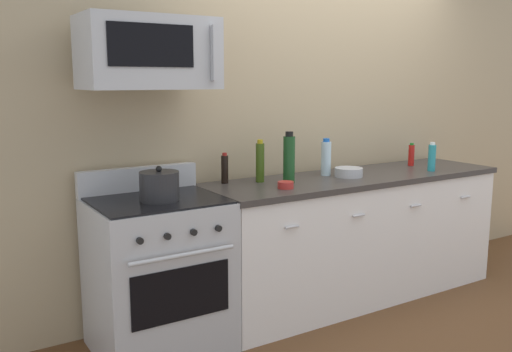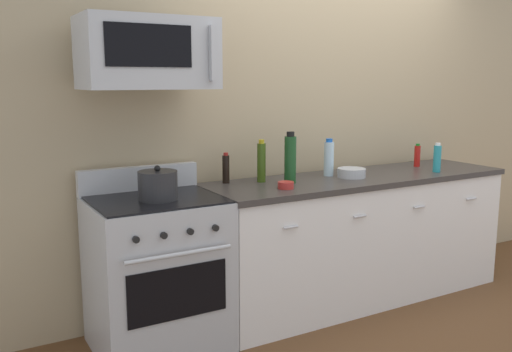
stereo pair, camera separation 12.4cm
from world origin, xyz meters
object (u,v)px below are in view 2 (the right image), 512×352
bottle_olive_oil (261,162)px  bowl_steel_prep (351,172)px  microwave (148,53)px  bottle_hot_sauce_red (417,156)px  stockpot (158,185)px  range_oven (157,272)px  bottle_wine_green (290,159)px  bottle_soy_sauce_dark (226,169)px  bottle_water_clear (329,158)px  bottle_dish_soap (437,158)px  bowl_red_small (286,185)px

bottle_olive_oil → bowl_steel_prep: size_ratio=1.44×
microwave → bowl_steel_prep: size_ratio=3.73×
bottle_hot_sauce_red → stockpot: bearing=-175.9°
range_oven → bottle_hot_sauce_red: 2.29m
microwave → bottle_olive_oil: microwave is taller
range_oven → bottle_olive_oil: bottle_olive_oil is taller
bottle_hot_sauce_red → bowl_steel_prep: (-0.77, -0.12, -0.05)m
bottle_wine_green → stockpot: bottle_wine_green is taller
bottle_soy_sauce_dark → bowl_steel_prep: (0.87, -0.25, -0.06)m
bottle_hot_sauce_red → bowl_steel_prep: size_ratio=0.92×
bottle_water_clear → bottle_soy_sauce_dark: bottle_water_clear is taller
bottle_soy_sauce_dark → stockpot: size_ratio=0.91×
bottle_olive_oil → bowl_steel_prep: 0.67m
bottle_dish_soap → bottle_olive_oil: bottle_olive_oil is taller
stockpot → bottle_water_clear: bearing=6.9°
bottle_dish_soap → bottle_hot_sauce_red: bearing=74.8°
range_oven → bowl_red_small: (0.82, -0.13, 0.47)m
bottle_dish_soap → bottle_wine_green: (-1.20, 0.17, 0.06)m
bottle_hot_sauce_red → bowl_red_small: bearing=-170.4°
bottle_wine_green → bottle_soy_sauce_dark: (-0.37, 0.22, -0.07)m
bowl_red_small → range_oven: bearing=170.8°
microwave → bottle_water_clear: (1.35, 0.07, -0.70)m
microwave → bottle_wine_green: bearing=-2.2°
microwave → bottle_hot_sauce_red: (2.22, 0.06, -0.74)m
bottle_water_clear → bowl_red_small: 0.59m
range_oven → stockpot: 0.54m
bowl_steel_prep → microwave: bearing=177.4°
bottle_soy_sauce_dark → bowl_red_small: size_ratio=1.99×
microwave → bottle_water_clear: 1.52m
bottle_dish_soap → range_oven: bearing=175.6°
bottle_wine_green → bottle_olive_oil: 0.20m
microwave → bottle_olive_oil: bearing=7.0°
range_oven → stockpot: size_ratio=4.74×
bottle_hot_sauce_red → stockpot: size_ratio=0.81×
bowl_red_small → stockpot: size_ratio=0.46×
bottle_dish_soap → bottle_wine_green: size_ratio=0.64×
bowl_red_small → bottle_hot_sauce_red: bearing=9.6°
bottle_wine_green → bottle_dish_soap: bearing=-8.2°
bowl_steel_prep → stockpot: 1.45m
range_oven → bottle_soy_sauce_dark: 0.83m
bottle_olive_oil → bowl_steel_prep: bottle_olive_oil is taller
microwave → bottle_olive_oil: (0.81, 0.10, -0.69)m
range_oven → bottle_water_clear: bearing=4.7°
microwave → bottle_dish_soap: size_ratio=3.39×
range_oven → microwave: (0.00, 0.04, 1.28)m
bottle_olive_oil → bottle_hot_sauce_red: bearing=-1.6°
bottle_olive_oil → stockpot: bottle_olive_oil is taller
bowl_steel_prep → bottle_soy_sauce_dark: bearing=164.1°
microwave → bowl_red_small: size_ratio=7.22×
bottle_olive_oil → bottle_dish_soap: bearing=-12.9°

